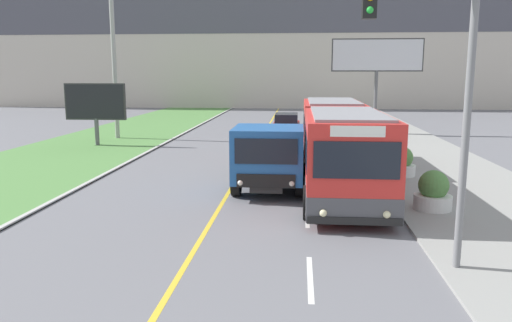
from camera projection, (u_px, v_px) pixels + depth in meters
The scene contains 12 objects.
apartment_block_background at pixel (281, 4), 61.39m from camera, with size 80.00×8.04×25.10m.
city_bus at pixel (338, 144), 19.15m from camera, with size 2.68×12.93×3.00m.
dump_truck at pixel (270, 157), 18.07m from camera, with size 2.49×6.55×2.37m.
car_distant at pixel (286, 125), 34.32m from camera, with size 1.80×4.30×1.45m.
utility_pole_far at pixel (113, 47), 31.51m from camera, with size 1.80×0.28×11.54m.
traffic_light_mast at pixel (439, 79), 10.12m from camera, with size 2.28×0.32×6.48m.
billboard_large at pixel (377, 59), 33.91m from camera, with size 6.15×0.24×6.51m.
billboard_small at pixel (95, 103), 28.96m from camera, with size 3.59×0.24×3.62m.
planter_round_near at pixel (433, 192), 15.25m from camera, with size 1.14×1.14×1.21m.
planter_round_second at pixel (402, 163), 20.27m from camera, with size 1.10×1.10×1.19m.
planter_round_third at pixel (380, 145), 25.30m from camera, with size 1.10×1.10×1.16m.
planter_round_far at pixel (368, 133), 30.32m from camera, with size 1.02×1.02×1.15m.
Camera 1 is at (2.47, -2.04, 4.21)m, focal length 35.00 mm.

